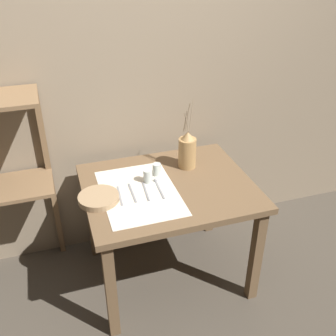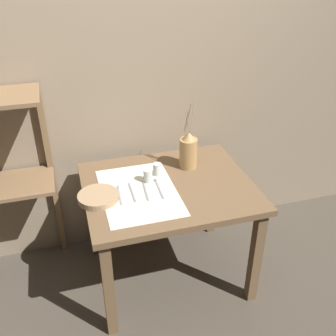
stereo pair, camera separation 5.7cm
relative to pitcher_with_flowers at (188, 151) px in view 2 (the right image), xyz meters
The scene contains 13 objects.
ground_plane 0.88m from the pitcher_with_flowers, 136.46° to the right, with size 12.00×12.00×0.00m, color #473F35.
stone_wall_back 0.53m from the pitcher_with_flowers, 117.56° to the left, with size 7.00×0.06×2.40m.
wooden_table 0.34m from the pitcher_with_flowers, 136.46° to the right, with size 1.02×0.84×0.73m.
wooden_shelf_unit 1.15m from the pitcher_with_flowers, behind, with size 0.58×0.34×1.28m.
linen_cloth 0.44m from the pitcher_with_flowers, 151.67° to the right, with size 0.44×0.61×0.00m.
pitcher_with_flowers is the anchor object (origin of this frame).
wooden_bowl 0.66m from the pitcher_with_flowers, 161.00° to the right, with size 0.23×0.23×0.04m.
glass_tumbler_near 0.32m from the pitcher_with_flowers, 160.07° to the right, with size 0.06×0.06×0.08m.
glass_tumbler_far 0.24m from the pitcher_with_flowers, 168.32° to the right, with size 0.05×0.05×0.08m.
fork_inner 0.54m from the pitcher_with_flowers, 157.33° to the right, with size 0.03×0.20×0.00m.
fork_outer 0.47m from the pitcher_with_flowers, 154.38° to the right, with size 0.02×0.20×0.00m.
knife_center 0.41m from the pitcher_with_flowers, 148.18° to the right, with size 0.03×0.20×0.00m.
spoon_inner 0.31m from the pitcher_with_flowers, 148.22° to the right, with size 0.02×0.21×0.02m.
Camera 2 is at (-0.56, -1.92, 2.03)m, focal length 42.00 mm.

